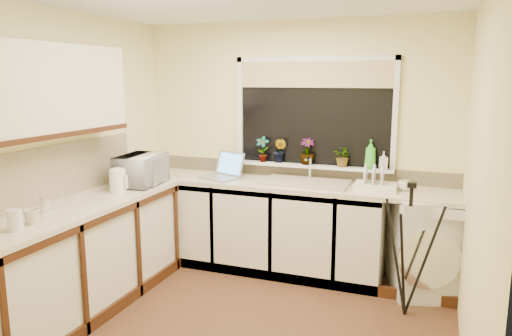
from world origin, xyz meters
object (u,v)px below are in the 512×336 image
object	(u,v)px
plant_c	(307,151)
cup_left	(32,217)
laptop	(224,171)
plant_a	(262,149)
microwave	(141,170)
plant_b	(280,151)
cup_back	(404,186)
glass_jug	(15,220)
soap_bottle_clear	(383,161)
tripod	(408,250)
kettle	(118,181)
dish_rack	(376,187)
steel_jar	(45,204)
plant_d	(343,157)
washing_machine	(430,245)
soap_bottle_green	(370,154)

from	to	relation	value
plant_c	cup_left	bearing A→B (deg)	-123.37
laptop	plant_a	world-z (taller)	plant_a
microwave	plant_b	xyz separation A→B (m)	(1.11, 0.79, 0.13)
plant_a	cup_back	size ratio (longest dim) A/B	2.24
microwave	glass_jug	bearing A→B (deg)	173.53
soap_bottle_clear	cup_left	xyz separation A→B (m)	(-2.14, -2.10, -0.18)
laptop	tripod	bearing A→B (deg)	5.16
glass_jug	plant_a	size ratio (longest dim) A/B	0.54
kettle	dish_rack	distance (m)	2.31
steel_jar	glass_jug	bearing A→B (deg)	-70.70
glass_jug	plant_d	size ratio (longest dim) A/B	0.71
laptop	microwave	bearing A→B (deg)	-115.87
washing_machine	kettle	bearing A→B (deg)	-177.76
kettle	glass_jug	world-z (taller)	kettle
laptop	soap_bottle_clear	bearing A→B (deg)	28.93
plant_a	plant_b	size ratio (longest dim) A/B	1.07
washing_machine	tripod	distance (m)	0.56
plant_a	soap_bottle_clear	size ratio (longest dim) A/B	1.53
plant_b	soap_bottle_clear	xyz separation A→B (m)	(1.02, -0.03, -0.04)
plant_d	soap_bottle_clear	distance (m)	0.38
microwave	plant_c	distance (m)	1.61
plant_d	soap_bottle_green	size ratio (longest dim) A/B	0.72
dish_rack	plant_c	size ratio (longest dim) A/B	1.44
microwave	plant_a	world-z (taller)	plant_a
laptop	steel_jar	world-z (taller)	laptop
plant_c	soap_bottle_clear	size ratio (longest dim) A/B	1.52
steel_jar	soap_bottle_clear	world-z (taller)	soap_bottle_clear
microwave	kettle	bearing A→B (deg)	167.12
washing_machine	tripod	world-z (taller)	tripod
cup_left	glass_jug	bearing A→B (deg)	-85.16
steel_jar	plant_d	distance (m)	2.65
washing_machine	kettle	world-z (taller)	kettle
plant_d	cup_back	bearing A→B (deg)	-16.17
tripod	plant_a	distance (m)	1.78
kettle	soap_bottle_green	bearing A→B (deg)	28.14
cup_left	laptop	bearing A→B (deg)	72.42
plant_d	cup_back	xyz separation A→B (m)	(0.59, -0.17, -0.20)
steel_jar	plant_c	distance (m)	2.42
plant_c	plant_d	bearing A→B (deg)	-1.93
glass_jug	cup_back	bearing A→B (deg)	41.99
laptop	kettle	world-z (taller)	laptop
plant_b	cup_left	world-z (taller)	plant_b
plant_c	soap_bottle_green	size ratio (longest dim) A/B	0.94
washing_machine	plant_d	distance (m)	1.12
soap_bottle_green	kettle	bearing A→B (deg)	-151.86
glass_jug	microwave	bearing A→B (deg)	90.42
tripod	plant_a	size ratio (longest dim) A/B	4.21
kettle	plant_a	distance (m)	1.47
plant_d	cup_left	world-z (taller)	plant_d
washing_machine	cup_back	distance (m)	0.57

